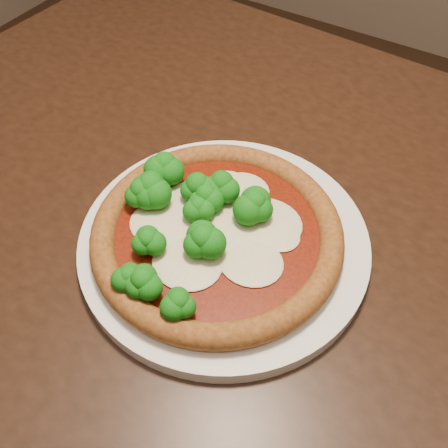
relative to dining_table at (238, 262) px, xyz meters
The scene contains 3 objects.
dining_table is the anchor object (origin of this frame).
plate 0.11m from the dining_table, 82.65° to the right, with size 0.33×0.33×0.02m, color silver.
pizza 0.14m from the dining_table, 96.11° to the right, with size 0.28×0.28×0.06m.
Camera 1 is at (0.06, -0.17, 1.21)m, focal length 40.00 mm.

